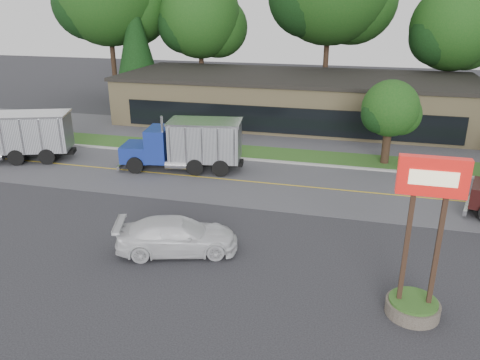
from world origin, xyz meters
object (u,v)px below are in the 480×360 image
object	(u,v)px
dump_truck_red	(8,136)
rally_car	(177,236)
dump_truck_blue	(189,144)
bilo_sign	(419,265)

from	to	relation	value
dump_truck_red	rally_car	distance (m)	18.77
dump_truck_red	dump_truck_blue	world-z (taller)	same
dump_truck_red	dump_truck_blue	distance (m)	13.02
dump_truck_red	rally_car	xyz separation A→B (m)	(16.32, -9.22, -1.03)
dump_truck_blue	rally_car	distance (m)	11.20
dump_truck_red	rally_car	size ratio (longest dim) A/B	1.85
bilo_sign	dump_truck_red	size ratio (longest dim) A/B	0.60
rally_car	dump_truck_red	bearing A→B (deg)	42.42
dump_truck_red	rally_car	bearing A→B (deg)	129.96
dump_truck_blue	rally_car	size ratio (longest dim) A/B	1.53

